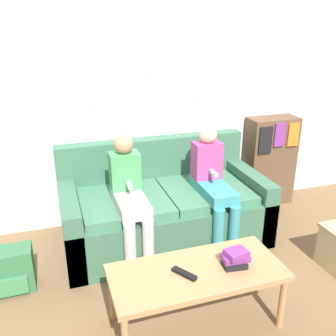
% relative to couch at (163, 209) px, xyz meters
% --- Properties ---
extents(ground_plane, '(10.00, 10.00, 0.00)m').
position_rel_couch_xyz_m(ground_plane, '(0.00, -0.56, -0.29)').
color(ground_plane, brown).
extents(wall_back, '(8.00, 0.06, 2.60)m').
position_rel_couch_xyz_m(wall_back, '(-0.00, 0.53, 1.01)').
color(wall_back, silver).
rests_on(wall_back, ground_plane).
extents(couch, '(1.76, 0.88, 0.85)m').
position_rel_couch_xyz_m(couch, '(0.00, 0.00, 0.00)').
color(couch, '#38664C').
rests_on(couch, ground_plane).
extents(coffee_table, '(1.09, 0.49, 0.41)m').
position_rel_couch_xyz_m(coffee_table, '(-0.11, -1.07, 0.08)').
color(coffee_table, '#AD7F51').
rests_on(coffee_table, ground_plane).
extents(person_left, '(0.24, 0.59, 1.03)m').
position_rel_couch_xyz_m(person_left, '(-0.35, -0.22, 0.29)').
color(person_left, silver).
rests_on(person_left, ground_plane).
extents(person_right, '(0.24, 0.59, 1.05)m').
position_rel_couch_xyz_m(person_right, '(0.38, -0.22, 0.30)').
color(person_right, teal).
rests_on(person_right, ground_plane).
extents(tv_remote, '(0.13, 0.16, 0.02)m').
position_rel_couch_xyz_m(tv_remote, '(-0.21, -1.09, 0.14)').
color(tv_remote, black).
rests_on(tv_remote, coffee_table).
extents(book_stack, '(0.18, 0.13, 0.11)m').
position_rel_couch_xyz_m(book_stack, '(0.13, -1.10, 0.18)').
color(book_stack, black).
rests_on(book_stack, coffee_table).
extents(bookshelf, '(0.52, 0.27, 0.94)m').
position_rel_couch_xyz_m(bookshelf, '(1.30, 0.35, 0.19)').
color(bookshelf, brown).
rests_on(bookshelf, ground_plane).
extents(backpack, '(0.31, 0.23, 0.33)m').
position_rel_couch_xyz_m(backpack, '(-1.27, -0.34, -0.12)').
color(backpack, '#336B42').
rests_on(backpack, ground_plane).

